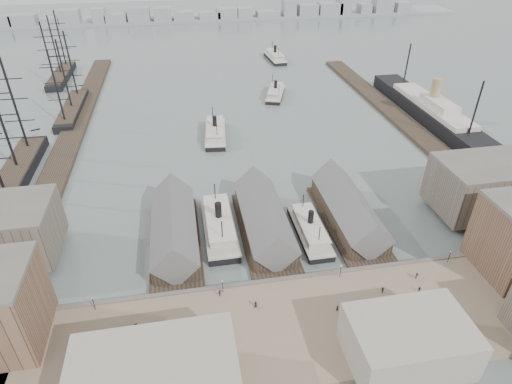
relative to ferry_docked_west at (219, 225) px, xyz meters
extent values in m
plane|color=#576562|center=(13.00, -19.69, -2.52)|extent=(900.00, 900.00, 0.00)
cube|color=#7B6853|center=(13.00, -39.69, -1.52)|extent=(180.00, 30.00, 2.00)
cube|color=#59544C|center=(13.00, -24.89, -1.37)|extent=(180.00, 1.20, 2.30)
cube|color=#2D231C|center=(-55.00, 80.31, -1.72)|extent=(10.00, 220.00, 1.60)
cube|color=#2D231C|center=(91.00, 70.31, -1.72)|extent=(10.00, 180.00, 1.60)
cube|color=#2D231C|center=(-13.00, -3.69, -1.92)|extent=(14.00, 42.00, 1.20)
cube|color=#2D231C|center=(-13.00, -2.69, 1.18)|extent=(12.00, 36.00, 5.00)
cube|color=#59595B|center=(-13.00, -2.69, 3.78)|extent=(12.60, 37.00, 12.60)
cube|color=#2D231C|center=(13.00, -3.69, -1.92)|extent=(14.00, 42.00, 1.20)
cube|color=#2D231C|center=(13.00, -2.69, 1.18)|extent=(12.00, 36.00, 5.00)
cube|color=#59595B|center=(13.00, -2.69, 3.78)|extent=(12.60, 37.00, 12.60)
cube|color=#2D231C|center=(39.00, -3.69, -1.92)|extent=(14.00, 42.00, 1.20)
cube|color=#2D231C|center=(39.00, -2.69, 1.18)|extent=(12.00, 36.00, 5.00)
cube|color=#59595B|center=(39.00, -2.69, 3.78)|extent=(12.60, 37.00, 12.60)
cube|color=#60564C|center=(-57.00, -1.69, 6.48)|extent=(26.00, 20.00, 14.00)
cube|color=#60564C|center=(81.00, -4.69, 6.98)|extent=(28.00, 20.00, 15.00)
cube|color=gray|center=(33.00, -51.69, 4.48)|extent=(24.00, 16.00, 10.00)
cube|color=gray|center=(-17.00, -51.69, 5.48)|extent=(30.00, 16.00, 12.00)
cylinder|color=black|center=(-32.00, -26.69, 1.28)|extent=(0.16, 0.16, 3.60)
sphere|color=beige|center=(-32.00, -26.69, 3.18)|extent=(0.44, 0.44, 0.44)
cylinder|color=black|center=(-2.00, -26.69, 1.28)|extent=(0.16, 0.16, 3.60)
sphere|color=beige|center=(-2.00, -26.69, 3.18)|extent=(0.44, 0.44, 0.44)
cylinder|color=black|center=(28.00, -26.69, 1.28)|extent=(0.16, 0.16, 3.60)
sphere|color=beige|center=(28.00, -26.69, 3.18)|extent=(0.44, 0.44, 0.44)
cylinder|color=black|center=(58.00, -26.69, 1.28)|extent=(0.16, 0.16, 3.60)
sphere|color=beige|center=(58.00, -26.69, 3.18)|extent=(0.44, 0.44, 0.44)
cube|color=gray|center=(13.00, 320.31, -1.52)|extent=(500.00, 40.00, 2.00)
cube|color=gray|center=(-149.59, 310.31, 2.59)|extent=(17.36, 14.00, 10.23)
cube|color=gray|center=(-132.16, 310.31, 2.62)|extent=(20.65, 14.00, 10.28)
cube|color=gray|center=(-110.57, 310.31, 1.09)|extent=(14.71, 14.00, 7.23)
cube|color=gray|center=(-94.98, 310.31, 4.09)|extent=(17.63, 14.00, 13.23)
cube|color=gray|center=(-70.49, 310.31, 4.27)|extent=(10.74, 14.00, 13.58)
cube|color=gray|center=(-56.86, 310.31, 1.79)|extent=(18.06, 14.00, 8.64)
cube|color=gray|center=(-36.92, 310.31, 4.12)|extent=(18.55, 14.00, 13.29)
cube|color=gray|center=(-16.70, 310.31, 3.71)|extent=(15.33, 14.00, 12.47)
cube|color=gray|center=(1.71, 310.31, 1.83)|extent=(17.56, 14.00, 8.72)
cube|color=gray|center=(24.96, 310.31, 1.29)|extent=(18.76, 14.00, 7.63)
cube|color=gray|center=(40.85, 310.31, 2.65)|extent=(17.61, 14.00, 10.35)
cube|color=gray|center=(57.04, 310.31, 2.63)|extent=(13.38, 14.00, 10.30)
cube|color=gray|center=(78.61, 310.31, 0.85)|extent=(20.73, 14.00, 6.75)
cube|color=gray|center=(98.69, 310.31, 5.26)|extent=(11.51, 14.00, 15.57)
cube|color=gray|center=(116.47, 310.31, 3.10)|extent=(18.17, 14.00, 11.26)
cube|color=gray|center=(138.20, 310.31, 3.39)|extent=(21.81, 14.00, 11.83)
cube|color=gray|center=(152.05, 310.31, 5.22)|extent=(11.12, 14.00, 15.50)
cube|color=gray|center=(172.69, 310.31, 2.62)|extent=(10.90, 14.00, 10.29)
cube|color=gray|center=(190.90, 310.31, 5.34)|extent=(17.95, 14.00, 15.72)
cube|color=gray|center=(210.92, 310.31, 2.73)|extent=(14.21, 14.00, 10.51)
cube|color=black|center=(0.00, 0.00, -1.55)|extent=(8.62, 30.16, 1.94)
cube|color=beige|center=(0.00, 0.00, -0.15)|extent=(9.05, 30.16, 0.54)
cube|color=beige|center=(0.00, 0.00, 1.35)|extent=(7.00, 21.54, 2.37)
cube|color=beige|center=(0.00, 0.00, 2.86)|extent=(7.54, 23.69, 0.43)
cylinder|color=black|center=(0.00, 0.00, 5.23)|extent=(1.94, 1.94, 4.85)
cylinder|color=black|center=(0.00, 9.69, 5.02)|extent=(0.32, 0.32, 6.46)
cylinder|color=black|center=(0.00, -9.69, 5.02)|extent=(0.32, 0.32, 6.46)
cube|color=black|center=(26.00, -6.48, -1.71)|extent=(7.23, 25.32, 1.63)
cube|color=beige|center=(26.00, -6.48, -0.53)|extent=(7.60, 25.32, 0.45)
cube|color=beige|center=(26.00, -6.48, 0.73)|extent=(5.88, 18.08, 1.99)
cube|color=beige|center=(26.00, -6.48, 2.00)|extent=(6.33, 19.89, 0.36)
cylinder|color=black|center=(26.00, -6.48, 3.99)|extent=(1.63, 1.63, 4.07)
cylinder|color=black|center=(26.00, 1.66, 3.81)|extent=(0.27, 0.27, 5.43)
cylinder|color=black|center=(26.00, -14.62, 3.81)|extent=(0.27, 0.27, 5.43)
cube|color=black|center=(5.42, 65.41, -1.62)|extent=(10.72, 28.69, 1.80)
cube|color=beige|center=(5.42, 65.41, -0.32)|extent=(11.11, 28.73, 0.50)
cube|color=beige|center=(5.42, 65.41, 1.08)|extent=(8.44, 20.57, 2.20)
cube|color=beige|center=(5.42, 65.41, 2.48)|extent=(9.13, 22.61, 0.40)
cylinder|color=black|center=(5.42, 65.41, 4.69)|extent=(1.80, 1.80, 4.51)
cylinder|color=black|center=(5.42, 74.43, 4.49)|extent=(0.30, 0.30, 6.01)
cylinder|color=black|center=(5.42, 56.40, 4.49)|extent=(0.30, 0.30, 6.01)
cube|color=black|center=(41.23, 108.59, -1.71)|extent=(15.15, 26.22, 1.62)
cube|color=beige|center=(41.23, 108.59, -0.54)|extent=(15.49, 26.34, 0.45)
cube|color=beige|center=(41.23, 108.59, 0.72)|extent=(11.49, 18.97, 1.98)
cube|color=beige|center=(41.23, 108.59, 1.99)|extent=(12.51, 20.82, 0.36)
cylinder|color=black|center=(41.23, 108.59, 3.97)|extent=(1.62, 1.62, 4.06)
cylinder|color=black|center=(41.23, 116.71, 3.79)|extent=(0.27, 0.27, 5.41)
cylinder|color=black|center=(41.23, 100.47, 3.79)|extent=(0.27, 0.27, 5.41)
cube|color=black|center=(55.63, 174.62, -1.62)|extent=(9.79, 28.59, 1.81)
cube|color=beige|center=(55.63, 174.62, -0.31)|extent=(10.19, 28.62, 0.50)
cube|color=beige|center=(55.63, 174.62, 1.09)|extent=(7.78, 20.47, 2.21)
cube|color=beige|center=(55.63, 174.62, 2.50)|extent=(8.41, 22.51, 0.40)
cylinder|color=black|center=(55.63, 174.62, 4.71)|extent=(1.81, 1.81, 4.52)
cylinder|color=black|center=(55.63, 183.67, 4.51)|extent=(0.30, 0.30, 6.03)
cylinder|color=black|center=(55.63, 165.58, 4.51)|extent=(0.30, 0.30, 6.03)
cube|color=black|center=(-67.91, 38.24, -0.61)|extent=(9.56, 65.86, 3.82)
cube|color=#2D231C|center=(-67.91, 38.24, 1.62)|extent=(9.03, 59.27, 0.64)
cylinder|color=black|center=(-67.91, 45.92, 18.72)|extent=(0.85, 0.85, 36.12)
cylinder|color=black|center=(-67.91, 61.29, 18.72)|extent=(0.85, 0.85, 36.12)
cube|color=black|center=(-59.08, 103.96, -0.85)|extent=(8.36, 48.29, 3.34)
cube|color=#2D231C|center=(-59.08, 103.96, 1.10)|extent=(7.89, 43.46, 0.56)
cylinder|color=black|center=(-59.08, 87.05, 16.05)|extent=(0.74, 0.74, 31.58)
cylinder|color=black|center=(-59.08, 103.96, 16.05)|extent=(0.74, 0.74, 31.58)
cylinder|color=black|center=(-59.08, 120.86, 16.05)|extent=(0.74, 0.74, 31.58)
cube|color=black|center=(-74.45, 159.34, -0.83)|extent=(8.45, 46.96, 3.38)
cube|color=#2D231C|center=(-74.45, 159.34, 1.14)|extent=(7.98, 42.27, 0.56)
cylinder|color=black|center=(-74.45, 142.90, 16.26)|extent=(0.75, 0.75, 31.93)
cylinder|color=black|center=(-74.45, 159.34, 16.26)|extent=(0.75, 0.75, 31.93)
cylinder|color=black|center=(-74.45, 175.77, 16.26)|extent=(0.75, 0.75, 31.93)
cube|color=black|center=(105.00, 66.30, 0.54)|extent=(13.26, 96.90, 6.12)
cube|color=beige|center=(105.00, 66.30, 4.62)|extent=(11.22, 56.10, 2.04)
cube|color=beige|center=(105.00, 61.20, 7.17)|extent=(8.16, 20.40, 3.06)
cylinder|color=tan|center=(105.00, 66.30, 11.76)|extent=(4.49, 4.49, 10.20)
imported|color=black|center=(-22.80, -34.35, 0.33)|extent=(1.95, 1.85, 1.71)
cube|color=#3F2D21|center=(-25.23, -35.29, 0.38)|extent=(2.97, 2.34, 0.25)
cylinder|color=black|center=(-24.97, -35.94, 0.03)|extent=(1.05, 0.47, 1.10)
cylinder|color=black|center=(-25.48, -34.64, 0.03)|extent=(1.05, 0.47, 1.10)
imported|color=black|center=(-4.56, -36.21, 0.26)|extent=(1.99, 1.23, 1.57)
cube|color=#3F2D21|center=(-7.09, -36.79, 0.38)|extent=(2.87, 2.04, 0.25)
cylinder|color=black|center=(-6.94, -37.47, 0.03)|extent=(1.09, 0.32, 1.10)
cylinder|color=black|center=(-7.25, -36.10, 0.03)|extent=(1.09, 0.32, 1.10)
imported|color=black|center=(40.18, -45.11, 0.23)|extent=(1.57, 1.74, 1.51)
cube|color=#3F2D21|center=(37.64, -45.66, 0.38)|extent=(2.86, 2.02, 0.25)
cylinder|color=black|center=(37.79, -46.34, 0.03)|extent=(1.09, 0.31, 1.10)
cylinder|color=black|center=(37.49, -44.98, 0.03)|extent=(1.09, 0.31, 1.10)
imported|color=black|center=(-42.83, -30.43, 0.27)|extent=(0.66, 0.71, 1.59)
imported|color=black|center=(-29.58, -40.71, 0.29)|extent=(0.97, 0.88, 1.62)
imported|color=black|center=(-2.83, -27.69, 0.35)|extent=(1.31, 1.10, 1.75)
imported|color=black|center=(-4.82, -44.57, 0.30)|extent=(0.99, 0.93, 1.64)
imported|color=black|center=(5.09, -32.73, 0.38)|extent=(0.96, 0.69, 1.81)
imported|color=black|center=(23.49, -37.30, 0.36)|extent=(0.72, 0.57, 1.77)
imported|color=black|center=(36.19, -33.81, 0.34)|extent=(0.92, 1.03, 1.74)
imported|color=black|center=(35.40, -42.23, 0.34)|extent=(1.25, 0.92, 1.74)
imported|color=black|center=(45.23, -35.14, 0.32)|extent=(1.06, 0.88, 1.70)
imported|color=black|center=(46.83, -30.81, 0.38)|extent=(1.35, 1.18, 1.81)
camera|label=1|loc=(-7.39, -101.45, 76.72)|focal=30.00mm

